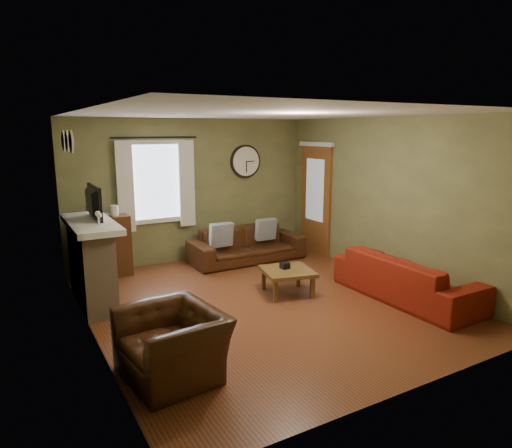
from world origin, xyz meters
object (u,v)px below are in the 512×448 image
armchair (172,344)px  sofa_red (406,277)px  bookshelf (103,247)px  sofa_brown (247,245)px  coffee_table (287,282)px

armchair → sofa_red: bearing=88.6°
bookshelf → sofa_brown: bookshelf is taller
sofa_red → armchair: bearing=95.5°
sofa_brown → coffee_table: 1.88m
sofa_red → coffee_table: bearing=53.9°
sofa_red → sofa_brown: bearing=20.3°
bookshelf → armchair: size_ratio=1.00×
sofa_brown → sofa_red: sofa_red is taller
bookshelf → sofa_red: 4.78m
armchair → coffee_table: (2.26, 1.35, -0.14)m
coffee_table → armchair: bearing=-149.0°
sofa_red → armchair: armchair is taller
sofa_red → coffee_table: 1.71m
sofa_brown → armchair: (-2.58, -3.20, 0.02)m
sofa_brown → coffee_table: (-0.32, -1.84, -0.12)m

